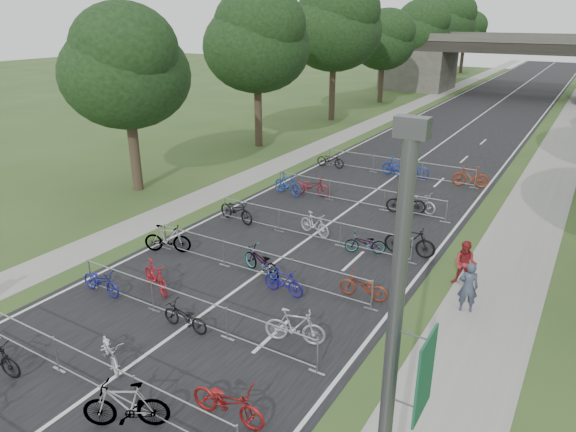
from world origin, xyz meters
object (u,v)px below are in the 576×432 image
at_px(lamppost, 388,424).
at_px(pedestrian_a, 468,287).
at_px(overpass_bridge, 514,65).
at_px(pedestrian_b, 465,264).

bearing_deg(lamppost, pedestrian_a, 95.62).
bearing_deg(overpass_bridge, pedestrian_a, -82.08).
height_order(overpass_bridge, pedestrian_a, overpass_bridge).
xyz_separation_m(overpass_bridge, lamppost, (8.33, -63.00, 0.75)).
height_order(overpass_bridge, pedestrian_b, overpass_bridge).
height_order(overpass_bridge, lamppost, lamppost).
xyz_separation_m(lamppost, pedestrian_a, (-1.04, 10.57, -3.40)).
bearing_deg(pedestrian_b, overpass_bridge, 100.91).
bearing_deg(pedestrian_b, lamppost, -79.59).
xyz_separation_m(overpass_bridge, pedestrian_b, (6.80, -50.76, -2.67)).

